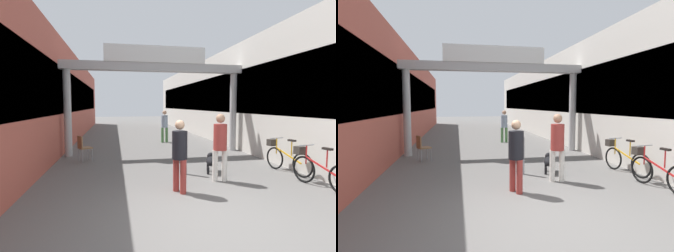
# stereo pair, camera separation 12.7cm
# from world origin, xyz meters

# --- Properties ---
(ground_plane) EXTENTS (80.00, 80.00, 0.00)m
(ground_plane) POSITION_xyz_m (0.00, 0.00, 0.00)
(ground_plane) COLOR #605E5B
(storefront_left) EXTENTS (3.00, 26.00, 4.58)m
(storefront_left) POSITION_xyz_m (-5.09, 11.00, 2.29)
(storefront_left) COLOR #B25142
(storefront_left) RESTS_ON ground_plane
(storefront_right) EXTENTS (3.00, 26.00, 4.58)m
(storefront_right) POSITION_xyz_m (5.09, 11.00, 2.29)
(storefront_right) COLOR beige
(storefront_right) RESTS_ON ground_plane
(arcade_sign_gateway) EXTENTS (7.40, 0.47, 4.23)m
(arcade_sign_gateway) POSITION_xyz_m (0.00, 6.22, 2.99)
(arcade_sign_gateway) COLOR #B2B2B2
(arcade_sign_gateway) RESTS_ON ground_plane
(pedestrian_with_dog) EXTENTS (0.40, 0.40, 1.73)m
(pedestrian_with_dog) POSITION_xyz_m (1.01, 2.04, 0.99)
(pedestrian_with_dog) COLOR silver
(pedestrian_with_dog) RESTS_ON ground_plane
(pedestrian_companion) EXTENTS (0.46, 0.46, 1.62)m
(pedestrian_companion) POSITION_xyz_m (-0.21, 1.40, 0.92)
(pedestrian_companion) COLOR #99332D
(pedestrian_companion) RESTS_ON ground_plane
(pedestrian_carrying_crate) EXTENTS (0.41, 0.41, 1.67)m
(pedestrian_carrying_crate) POSITION_xyz_m (0.92, 9.16, 0.95)
(pedestrian_carrying_crate) COLOR #4C7F47
(pedestrian_carrying_crate) RESTS_ON ground_plane
(dog_on_leash) EXTENTS (0.48, 0.76, 0.53)m
(dog_on_leash) POSITION_xyz_m (1.11, 2.93, 0.33)
(dog_on_leash) COLOR black
(dog_on_leash) RESTS_ON ground_plane
(bicycle_red_nearest) EXTENTS (0.46, 1.68, 0.98)m
(bicycle_red_nearest) POSITION_xyz_m (3.09, 1.11, 0.44)
(bicycle_red_nearest) COLOR black
(bicycle_red_nearest) RESTS_ON ground_plane
(bicycle_orange_second) EXTENTS (0.46, 1.68, 0.98)m
(bicycle_orange_second) POSITION_xyz_m (3.22, 2.51, 0.44)
(bicycle_orange_second) COLOR black
(bicycle_orange_second) RESTS_ON ground_plane
(bollard_post_metal) EXTENTS (0.10, 0.10, 1.07)m
(bollard_post_metal) POSITION_xyz_m (0.31, 2.86, 0.54)
(bollard_post_metal) COLOR gray
(bollard_post_metal) RESTS_ON ground_plane
(cafe_chair_wood_nearer) EXTENTS (0.54, 0.54, 0.89)m
(cafe_chair_wood_nearer) POSITION_xyz_m (-2.69, 5.14, 0.54)
(cafe_chair_wood_nearer) COLOR gray
(cafe_chair_wood_nearer) RESTS_ON ground_plane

